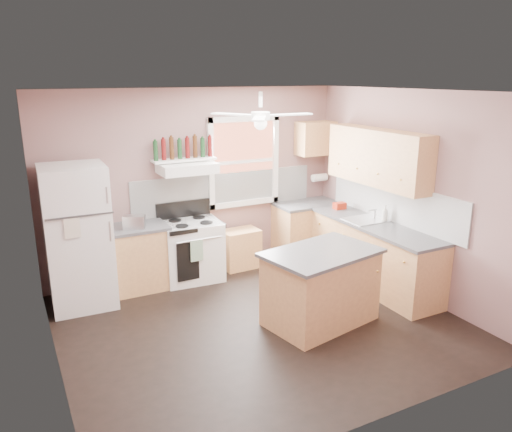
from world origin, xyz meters
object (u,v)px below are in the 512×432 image
stove (192,251)px  island (321,288)px  refrigerator (78,237)px  toaster (134,222)px  cart (241,250)px

stove → island: size_ratio=0.69×
refrigerator → toaster: bearing=7.4°
stove → toaster: bearing=-170.8°
refrigerator → cart: 2.45m
island → refrigerator: bearing=132.4°
toaster → island: toaster is taller
refrigerator → toaster: 0.73m
cart → island: bearing=-89.6°
refrigerator → island: 3.07m
refrigerator → stove: bearing=7.3°
toaster → cart: size_ratio=0.50×
refrigerator → stove: size_ratio=2.12×
refrigerator → island: (2.44, -1.81, -0.48)m
island → stove: bearing=103.8°
refrigerator → cart: bearing=7.5°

